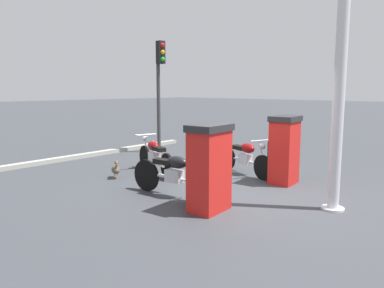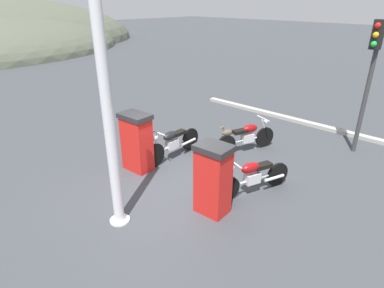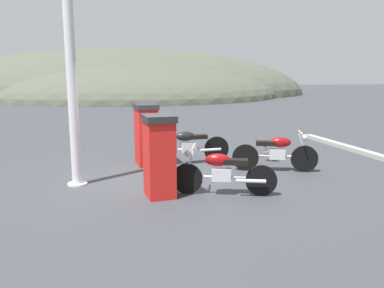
# 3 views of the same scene
# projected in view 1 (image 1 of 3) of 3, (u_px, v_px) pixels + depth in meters

# --- Properties ---
(ground_plane) EXTENTS (120.00, 120.00, 0.00)m
(ground_plane) POSITION_uv_depth(u_px,v_px,m) (245.00, 194.00, 7.69)
(ground_plane) COLOR #383A3F
(fuel_pump_near) EXTENTS (0.61, 0.75, 1.53)m
(fuel_pump_near) POSITION_uv_depth(u_px,v_px,m) (284.00, 150.00, 8.43)
(fuel_pump_near) COLOR red
(fuel_pump_near) RESTS_ON ground
(fuel_pump_far) EXTENTS (0.61, 0.85, 1.53)m
(fuel_pump_far) POSITION_uv_depth(u_px,v_px,m) (209.00, 167.00, 6.53)
(fuel_pump_far) COLOR red
(fuel_pump_far) RESTS_ON ground
(motorcycle_near_pump) EXTENTS (1.92, 0.82, 0.93)m
(motorcycle_near_pump) POSITION_uv_depth(u_px,v_px,m) (245.00, 156.00, 9.39)
(motorcycle_near_pump) COLOR black
(motorcycle_near_pump) RESTS_ON ground
(motorcycle_far_pump) EXTENTS (2.09, 0.56, 0.97)m
(motorcycle_far_pump) POSITION_uv_depth(u_px,v_px,m) (174.00, 173.00, 7.40)
(motorcycle_far_pump) COLOR black
(motorcycle_far_pump) RESTS_ON ground
(motorcycle_extra) EXTENTS (1.91, 0.83, 0.95)m
(motorcycle_extra) POSITION_uv_depth(u_px,v_px,m) (155.00, 155.00, 9.49)
(motorcycle_extra) COLOR black
(motorcycle_extra) RESTS_ON ground
(wandering_duck) EXTENTS (0.44, 0.33, 0.46)m
(wandering_duck) POSITION_uv_depth(u_px,v_px,m) (116.00, 169.00, 9.00)
(wandering_duck) COLOR brown
(wandering_duck) RESTS_ON ground
(roadside_traffic_light) EXTENTS (0.38, 0.25, 3.64)m
(roadside_traffic_light) POSITION_uv_depth(u_px,v_px,m) (160.00, 77.00, 12.28)
(roadside_traffic_light) COLOR #38383A
(roadside_traffic_light) RESTS_ON ground
(canopy_support_pole) EXTENTS (0.40, 0.40, 4.62)m
(canopy_support_pole) POSITION_uv_depth(u_px,v_px,m) (340.00, 82.00, 6.38)
(canopy_support_pole) COLOR silver
(canopy_support_pole) RESTS_ON ground
(road_edge_kerb) EXTENTS (0.61, 8.35, 0.12)m
(road_edge_kerb) POSITION_uv_depth(u_px,v_px,m) (83.00, 156.00, 11.73)
(road_edge_kerb) COLOR #9E9E93
(road_edge_kerb) RESTS_ON ground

